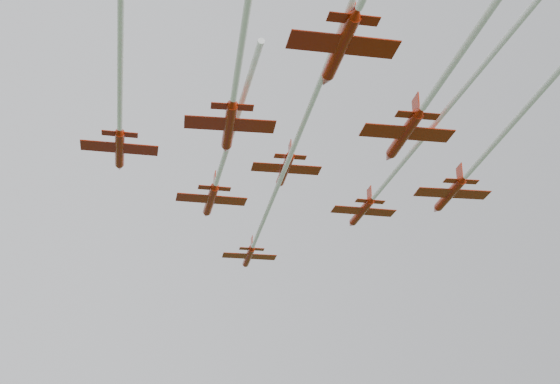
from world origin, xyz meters
name	(u,v)px	position (x,y,z in m)	size (l,w,h in m)	color
jet_lead	(263,221)	(-3.31, 3.59, 47.64)	(16.99, 58.86, 2.48)	#A01B06
jet_row2_left	(219,174)	(-12.27, -3.99, 50.10)	(12.69, 44.98, 2.84)	#A01B06
jet_row2_right	(395,172)	(6.59, -14.93, 49.11)	(14.39, 55.36, 2.60)	#A01B06
jet_row3_left	(120,85)	(-28.00, -19.17, 51.11)	(15.98, 60.25, 2.74)	#A01B06
jet_row3_mid	(307,114)	(-9.97, -25.56, 48.28)	(16.06, 53.87, 2.44)	#A01B06
jet_row3_right	(488,151)	(12.97, -24.81, 48.77)	(17.97, 55.08, 2.85)	#A01B06
jet_row4_left	(245,21)	(-21.80, -39.39, 47.51)	(21.54, 67.48, 2.79)	#A01B06
jet_row4_right	(448,71)	(-1.54, -38.24, 48.19)	(16.87, 56.06, 2.95)	#A01B06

